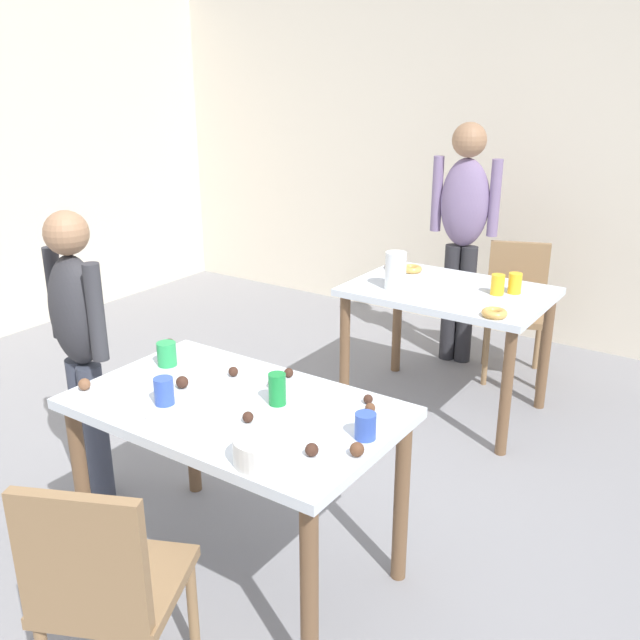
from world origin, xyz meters
name	(u,v)px	position (x,y,z in m)	size (l,w,h in m)	color
ground_plane	(245,551)	(0.00, 0.00, 0.00)	(6.40, 6.40, 0.00)	gray
wall_back	(524,162)	(0.00, 3.20, 1.30)	(6.40, 0.10, 2.60)	beige
dining_table_near	(236,427)	(0.06, -0.09, 0.65)	(1.23, 0.74, 0.75)	silver
dining_table_far	(448,306)	(0.12, 1.71, 0.64)	(1.10, 0.77, 0.75)	silver
chair_near_table	(104,584)	(0.18, -0.83, 0.50)	(0.53, 0.53, 0.87)	olive
chair_far_table	(516,302)	(0.28, 2.45, 0.50)	(0.52, 0.52, 0.87)	olive
person_girl_near	(79,338)	(-0.84, -0.08, 0.82)	(0.45, 0.26, 1.38)	#383D4C
person_adult_far	(464,222)	(-0.12, 2.44, 0.98)	(0.46, 0.25, 1.62)	#28282D
mixing_bowl	(263,450)	(0.41, -0.35, 0.79)	(0.19, 0.19, 0.09)	white
soda_can	(276,389)	(0.20, 0.00, 0.81)	(0.07, 0.07, 0.12)	#198438
fork_near	(158,422)	(-0.07, -0.35, 0.75)	(0.17, 0.02, 0.01)	silver
cup_near_0	(365,426)	(0.60, -0.04, 0.80)	(0.07, 0.07, 0.09)	#3351B2
cup_near_1	(167,354)	(-0.41, 0.03, 0.80)	(0.08, 0.08, 0.10)	green
cup_near_2	(164,391)	(-0.15, -0.24, 0.80)	(0.07, 0.07, 0.10)	#3351B2
cake_ball_0	(170,344)	(-0.53, 0.16, 0.78)	(0.05, 0.05, 0.05)	#3D2319
cake_ball_1	(289,373)	(0.09, 0.22, 0.77)	(0.04, 0.04, 0.04)	#3D2319
cake_ball_2	(182,382)	(-0.20, -0.10, 0.77)	(0.05, 0.05, 0.05)	#3D2319
cake_ball_3	(368,415)	(0.54, 0.08, 0.77)	(0.04, 0.04, 0.04)	#3D2319
cake_ball_4	(272,383)	(0.09, 0.10, 0.77)	(0.04, 0.04, 0.04)	#3D2319
cake_ball_5	(84,384)	(-0.50, -0.32, 0.77)	(0.05, 0.05, 0.05)	brown
cake_ball_6	(368,399)	(0.47, 0.19, 0.77)	(0.04, 0.04, 0.04)	#3D2319
cake_ball_7	(357,449)	(0.64, -0.15, 0.77)	(0.05, 0.05, 0.05)	brown
cake_ball_8	(233,372)	(-0.11, 0.10, 0.77)	(0.04, 0.04, 0.04)	#3D2319
cake_ball_9	(248,417)	(0.20, -0.17, 0.77)	(0.04, 0.04, 0.04)	#3D2319
cake_ball_10	(312,450)	(0.51, -0.24, 0.77)	(0.04, 0.04, 0.04)	#3D2319
cake_ball_11	(370,408)	(0.52, 0.13, 0.77)	(0.04, 0.04, 0.04)	brown
pitcher_far	(396,271)	(-0.13, 1.53, 0.86)	(0.12, 0.12, 0.21)	white
cup_far_0	(498,285)	(0.39, 1.75, 0.81)	(0.07, 0.07, 0.11)	yellow
cup_far_1	(515,283)	(0.46, 1.83, 0.81)	(0.07, 0.07, 0.12)	yellow
donut_far_0	(412,269)	(-0.21, 1.90, 0.77)	(0.13, 0.13, 0.04)	gold
donut_far_1	(494,313)	(0.51, 1.39, 0.77)	(0.13, 0.13, 0.04)	gold
donut_far_2	(394,266)	(-0.34, 1.90, 0.77)	(0.12, 0.12, 0.03)	brown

